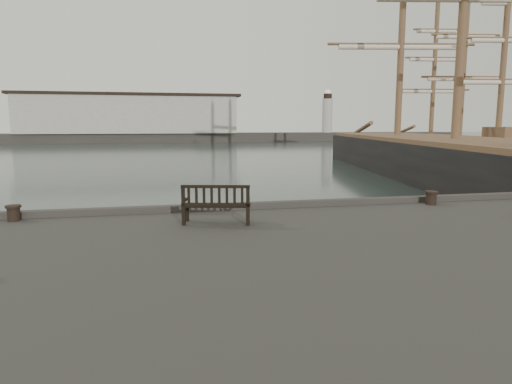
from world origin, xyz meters
TOP-DOWN VIEW (x-y plane):
  - ground at (0.00, 0.00)m, footprint 400.00×400.00m
  - breakwater at (-4.56, 92.00)m, footprint 140.00×9.50m
  - bench at (-1.41, -1.94)m, footprint 1.75×0.95m
  - bollard_left at (-6.41, -0.50)m, footprint 0.40×0.40m
  - bollard_right at (5.37, -0.66)m, footprint 0.50×0.50m
  - tall_ship_main at (18.38, 16.30)m, footprint 17.25×45.63m
  - tall_ship_far at (30.78, 32.69)m, footprint 10.53×27.93m

SIDE VIEW (x-z plane):
  - ground at x=0.00m, z-range 0.00..0.00m
  - tall_ship_far at x=30.78m, z-range -10.93..12.49m
  - tall_ship_main at x=18.38m, z-range -15.94..17.61m
  - bollard_left at x=-6.41m, z-range 1.56..1.96m
  - bollard_right at x=5.37m, z-range 1.56..1.98m
  - bench at x=-1.41m, z-range 1.39..2.34m
  - breakwater at x=-4.56m, z-range -1.80..10.40m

